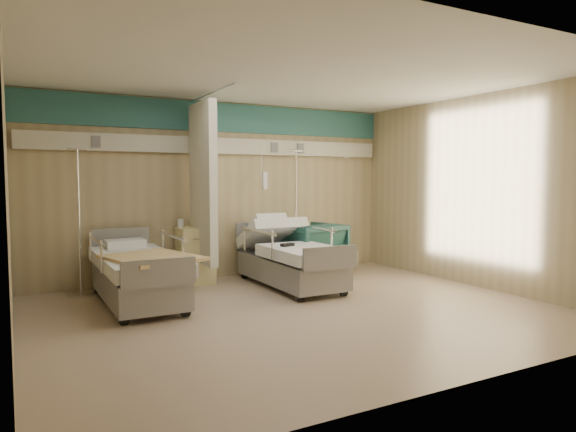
{
  "coord_description": "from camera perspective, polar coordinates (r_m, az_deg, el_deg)",
  "views": [
    {
      "loc": [
        -2.98,
        -5.23,
        1.59
      ],
      "look_at": [
        0.18,
        0.6,
        1.1
      ],
      "focal_mm": 32.0,
      "sensor_mm": 36.0,
      "label": 1
    }
  ],
  "objects": [
    {
      "name": "ground",
      "position": [
        6.23,
        1.19,
        -10.57
      ],
      "size": [
        6.0,
        5.0,
        0.0
      ],
      "primitive_type": "cube",
      "color": "gray",
      "rests_on": "ground"
    },
    {
      "name": "room_walls",
      "position": [
        6.23,
        -0.2,
        6.74
      ],
      "size": [
        6.04,
        5.04,
        2.82
      ],
      "color": "tan",
      "rests_on": "ground"
    },
    {
      "name": "bed_right",
      "position": [
        7.56,
        0.26,
        -5.49
      ],
      "size": [
        1.0,
        2.16,
        0.63
      ],
      "primitive_type": null,
      "color": "white",
      "rests_on": "ground"
    },
    {
      "name": "bed_left",
      "position": [
        6.79,
        -16.35,
        -6.76
      ],
      "size": [
        1.0,
        2.16,
        0.63
      ],
      "primitive_type": null,
      "color": "white",
      "rests_on": "ground"
    },
    {
      "name": "bedside_cabinet",
      "position": [
        7.9,
        -10.27,
        -4.32
      ],
      "size": [
        0.5,
        0.48,
        0.85
      ],
      "primitive_type": "cube",
      "color": "beige",
      "rests_on": "ground"
    },
    {
      "name": "visitor_armchair",
      "position": [
        8.39,
        2.39,
        -3.69
      ],
      "size": [
        1.07,
        1.09,
        0.87
      ],
      "primitive_type": "imported",
      "rotation": [
        0.0,
        0.0,
        3.3
      ],
      "color": "#1D4942",
      "rests_on": "ground"
    },
    {
      "name": "waffle_blanket",
      "position": [
        8.35,
        2.66,
        -0.46
      ],
      "size": [
        0.82,
        0.77,
        0.08
      ],
      "primitive_type": "cube",
      "rotation": [
        0.0,
        0.0,
        3.44
      ],
      "color": "white",
      "rests_on": "visitor_armchair"
    },
    {
      "name": "iv_stand_right",
      "position": [
        8.69,
        0.86,
        -3.5
      ],
      "size": [
        0.37,
        0.37,
        2.06
      ],
      "rotation": [
        0.0,
        0.0,
        0.15
      ],
      "color": "silver",
      "rests_on": "ground"
    },
    {
      "name": "iv_stand_left",
      "position": [
        7.51,
        -22.07,
        -5.14
      ],
      "size": [
        0.36,
        0.36,
        1.99
      ],
      "rotation": [
        0.0,
        0.0,
        -0.01
      ],
      "color": "silver",
      "rests_on": "ground"
    },
    {
      "name": "call_remote",
      "position": [
        7.25,
        -0.07,
        -3.21
      ],
      "size": [
        0.21,
        0.13,
        0.04
      ],
      "primitive_type": "cube",
      "rotation": [
        0.0,
        0.0,
        0.21
      ],
      "color": "black",
      "rests_on": "bed_right"
    },
    {
      "name": "tan_blanket",
      "position": [
        6.31,
        -14.85,
        -4.48
      ],
      "size": [
        1.15,
        1.31,
        0.04
      ],
      "primitive_type": "cube",
      "rotation": [
        0.0,
        0.0,
        0.27
      ],
      "color": "tan",
      "rests_on": "bed_left"
    },
    {
      "name": "toiletry_bag",
      "position": [
        7.92,
        -9.5,
        -0.78
      ],
      "size": [
        0.23,
        0.17,
        0.11
      ],
      "primitive_type": "cube",
      "rotation": [
        0.0,
        0.0,
        0.19
      ],
      "color": "black",
      "rests_on": "bedside_cabinet"
    },
    {
      "name": "white_cup",
      "position": [
        7.87,
        -11.86,
        -0.8
      ],
      "size": [
        0.1,
        0.1,
        0.13
      ],
      "primitive_type": "cylinder",
      "rotation": [
        0.0,
        0.0,
        0.21
      ],
      "color": "white",
      "rests_on": "bedside_cabinet"
    }
  ]
}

